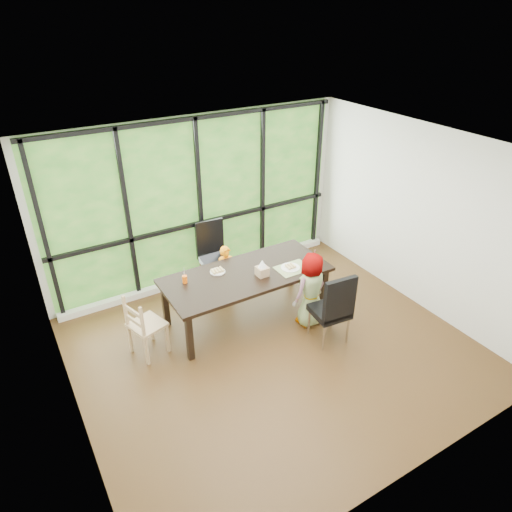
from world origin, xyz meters
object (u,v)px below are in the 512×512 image
plate_far (218,272)px  orange_cup (185,279)px  tissue_box (262,271)px  chair_window_leather (214,255)px  child_toddler (226,272)px  dining_table (247,295)px  chair_interior_leather (330,307)px  child_older (310,290)px  chair_end_beech (147,325)px  green_cup (314,261)px  plate_near (290,268)px

plate_far → orange_cup: size_ratio=2.03×
plate_far → tissue_box: size_ratio=1.40×
chair_window_leather → child_toddler: size_ratio=1.23×
dining_table → chair_interior_leather: chair_interior_leather is taller
child_older → plate_far: 1.34m
orange_cup → chair_end_beech: bearing=-160.3°
chair_window_leather → tissue_box: size_ratio=6.93×
chair_end_beech → plate_far: size_ratio=4.14×
chair_end_beech → tissue_box: size_ratio=5.78×
green_cup → plate_far: bearing=157.8°
child_older → plate_near: (-0.09, 0.38, 0.19)m
dining_table → child_toddler: (0.00, 0.63, 0.06)m
orange_cup → chair_interior_leather: bearing=-38.5°
chair_end_beech → orange_cup: size_ratio=8.39×
dining_table → child_older: child_older is taller
chair_interior_leather → plate_far: (-1.04, 1.25, 0.22)m
chair_window_leather → chair_interior_leather: size_ratio=1.00×
dining_table → chair_end_beech: 1.50m
tissue_box → child_toddler: bearing=101.8°
dining_table → chair_end_beech: chair_end_beech is taller
chair_interior_leather → tissue_box: (-0.54, 0.86, 0.28)m
child_older → tissue_box: bearing=-47.0°
chair_window_leather → orange_cup: (-0.84, -0.82, 0.26)m
child_older → green_cup: (0.26, 0.29, 0.24)m
chair_interior_leather → tissue_box: 1.05m
child_toddler → orange_cup: 1.00m
child_older → plate_near: 0.44m
plate_near → green_cup: 0.36m
chair_end_beech → child_toddler: 1.63m
child_toddler → child_older: (0.70, -1.21, 0.12)m
chair_interior_leather → child_toddler: 1.79m
green_cup → plate_near: bearing=165.3°
child_older → plate_near: child_older is taller
chair_end_beech → child_older: 2.28m
plate_near → child_toddler: bearing=126.5°
chair_interior_leather → child_toddler: size_ratio=1.23×
plate_far → tissue_box: (0.50, -0.40, 0.06)m
child_toddler → plate_near: bearing=-42.2°
child_older → orange_cup: (-1.54, 0.80, 0.24)m
chair_window_leather → plate_far: 0.90m
chair_interior_leather → child_older: (-0.01, 0.43, 0.02)m
child_toddler → green_cup: size_ratio=7.63×
green_cup → orange_cup: bearing=164.1°
chair_end_beech → plate_far: chair_end_beech is taller
chair_window_leather → chair_end_beech: size_ratio=1.20×
child_older → orange_cup: size_ratio=10.52×
chair_end_beech → tissue_box: chair_end_beech is taller
chair_window_leather → tissue_box: chair_window_leather is taller
dining_table → plate_near: size_ratio=8.61×
green_cup → chair_end_beech: bearing=173.6°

